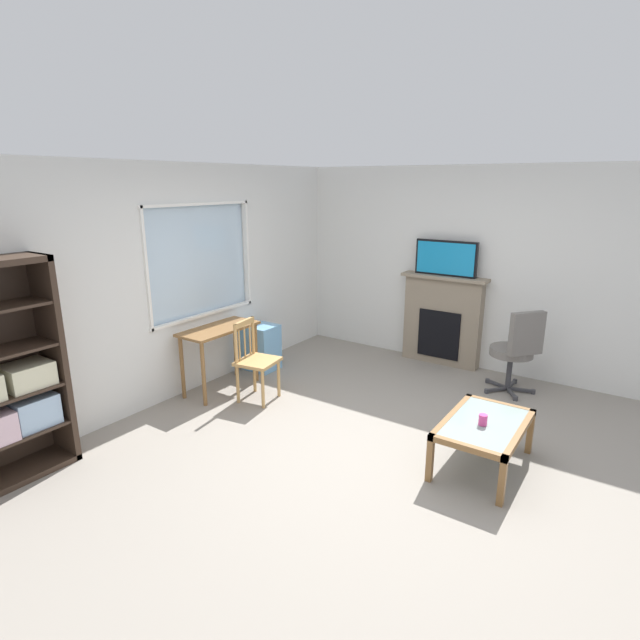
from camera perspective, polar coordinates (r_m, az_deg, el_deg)
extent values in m
cube|color=gray|center=(4.77, 5.21, -14.22)|extent=(6.18, 5.77, 0.02)
cube|color=silver|center=(6.00, -15.00, -3.81)|extent=(5.18, 0.12, 0.83)
cube|color=silver|center=(5.68, -16.40, 14.85)|extent=(5.18, 0.12, 0.43)
cube|color=silver|center=(4.92, -29.52, 3.32)|extent=(2.09, 0.12, 1.29)
cube|color=silver|center=(7.03, -4.40, 8.39)|extent=(1.57, 0.12, 1.29)
cube|color=silver|center=(5.92, -13.88, 6.64)|extent=(1.51, 0.02, 1.29)
cube|color=white|center=(6.00, -13.04, 0.63)|extent=(1.57, 0.06, 0.03)
cube|color=white|center=(5.81, -13.82, 12.76)|extent=(1.57, 0.06, 0.03)
cube|color=white|center=(5.40, -19.32, 5.39)|extent=(0.03, 0.06, 1.29)
cube|color=white|center=(6.40, -8.41, 7.56)|extent=(0.03, 0.06, 1.29)
cube|color=silver|center=(6.68, 16.74, 5.64)|extent=(0.12, 4.97, 2.56)
cube|color=#38281E|center=(4.80, -28.17, -3.96)|extent=(0.05, 0.38, 1.80)
cube|color=#38281E|center=(4.98, -31.26, -14.75)|extent=(0.90, 0.38, 0.05)
cube|color=#38281E|center=(4.83, -31.85, -11.12)|extent=(0.85, 0.36, 0.02)
cube|color=#38281E|center=(4.70, -32.46, -7.27)|extent=(0.85, 0.36, 0.02)
cube|color=#9EBCDB|center=(4.83, -29.99, -9.00)|extent=(0.34, 0.28, 0.26)
cube|color=beige|center=(4.72, -30.50, -5.44)|extent=(0.35, 0.29, 0.20)
cube|color=brown|center=(5.78, -11.50, -0.98)|extent=(0.94, 0.44, 0.03)
cylinder|color=brown|center=(5.51, -13.18, -6.05)|extent=(0.04, 0.04, 0.72)
cylinder|color=brown|center=(6.07, -7.34, -3.72)|extent=(0.04, 0.04, 0.72)
cylinder|color=brown|center=(5.75, -15.49, -5.28)|extent=(0.04, 0.04, 0.72)
cylinder|color=brown|center=(6.29, -9.66, -3.12)|extent=(0.04, 0.04, 0.72)
cube|color=tan|center=(5.52, -7.13, -4.72)|extent=(0.48, 0.46, 0.04)
cylinder|color=tan|center=(5.40, -6.55, -7.87)|extent=(0.04, 0.04, 0.43)
cylinder|color=tan|center=(5.66, -4.75, -6.66)|extent=(0.04, 0.04, 0.43)
cylinder|color=tan|center=(5.56, -9.39, -7.26)|extent=(0.04, 0.04, 0.43)
cylinder|color=tan|center=(5.82, -7.50, -6.12)|extent=(0.04, 0.04, 0.43)
cylinder|color=tan|center=(5.40, -9.61, -2.77)|extent=(0.04, 0.04, 0.45)
cylinder|color=tan|center=(5.67, -7.67, -1.80)|extent=(0.04, 0.04, 0.45)
cube|color=tan|center=(5.48, -8.69, -0.33)|extent=(0.36, 0.09, 0.06)
cylinder|color=tan|center=(5.46, -9.21, -2.88)|extent=(0.02, 0.02, 0.35)
cylinder|color=tan|center=(5.54, -8.60, -2.57)|extent=(0.02, 0.02, 0.35)
cylinder|color=tan|center=(5.62, -8.01, -2.27)|extent=(0.02, 0.02, 0.35)
cube|color=#72ADDB|center=(6.47, -6.74, -3.10)|extent=(0.35, 0.40, 0.59)
cube|color=gray|center=(6.77, 13.80, -0.14)|extent=(0.18, 1.01, 1.15)
cube|color=black|center=(6.73, 13.43, -1.61)|extent=(0.03, 0.56, 0.63)
cube|color=gray|center=(6.62, 14.07, 4.78)|extent=(0.26, 1.11, 0.04)
cube|color=black|center=(6.58, 14.21, 6.88)|extent=(0.05, 0.80, 0.45)
cube|color=#198CCC|center=(6.55, 14.12, 6.85)|extent=(0.01, 0.75, 0.40)
cylinder|color=slate|center=(6.10, 21.04, -3.39)|extent=(0.48, 0.48, 0.09)
cube|color=slate|center=(5.86, 22.58, -1.45)|extent=(0.36, 0.32, 0.48)
cylinder|color=#38383D|center=(6.18, 20.83, -5.50)|extent=(0.06, 0.06, 0.42)
cube|color=#38383D|center=(6.18, 19.58, -7.49)|extent=(0.24, 0.21, 0.03)
cylinder|color=#38383D|center=(6.10, 18.50, -7.72)|extent=(0.05, 0.05, 0.05)
cube|color=#38383D|center=(6.13, 21.05, -7.79)|extent=(0.26, 0.18, 0.03)
cylinder|color=#38383D|center=(6.01, 21.46, -8.36)|extent=(0.05, 0.05, 0.05)
cube|color=#38383D|center=(6.26, 21.93, -7.41)|extent=(0.10, 0.28, 0.03)
cylinder|color=#38383D|center=(6.27, 23.21, -7.56)|extent=(0.05, 0.05, 0.05)
cube|color=#38383D|center=(6.38, 21.03, -6.88)|extent=(0.28, 0.05, 0.03)
cylinder|color=#38383D|center=(6.51, 21.40, -6.53)|extent=(0.05, 0.05, 0.05)
cube|color=#38383D|center=(6.33, 19.61, -6.93)|extent=(0.14, 0.27, 0.03)
cylinder|color=#38383D|center=(6.41, 18.61, -6.60)|extent=(0.05, 0.05, 0.05)
cube|color=#8C9E99|center=(4.47, 18.32, -11.10)|extent=(0.87, 0.52, 0.02)
cube|color=brown|center=(4.42, 21.90, -11.98)|extent=(0.97, 0.05, 0.05)
cube|color=brown|center=(4.55, 14.83, -10.54)|extent=(0.97, 0.05, 0.05)
cube|color=brown|center=(4.08, 16.42, -13.83)|extent=(0.05, 0.62, 0.05)
cube|color=brown|center=(4.88, 19.86, -9.12)|extent=(0.05, 0.62, 0.05)
cube|color=brown|center=(4.13, 20.09, -17.18)|extent=(0.05, 0.05, 0.37)
cube|color=brown|center=(4.92, 22.89, -11.93)|extent=(0.05, 0.05, 0.37)
cube|color=brown|center=(4.26, 12.45, -15.42)|extent=(0.05, 0.05, 0.37)
cube|color=brown|center=(5.03, 16.48, -10.66)|extent=(0.05, 0.05, 0.37)
cylinder|color=#DB3D84|center=(4.39, 18.14, -10.79)|extent=(0.07, 0.07, 0.09)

